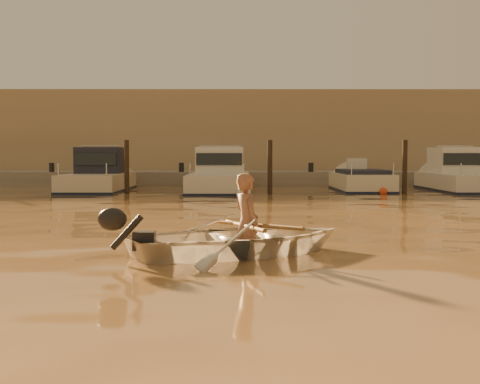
{
  "coord_description": "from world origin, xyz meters",
  "views": [
    {
      "loc": [
        -1.4,
        -10.9,
        1.48
      ],
      "look_at": [
        -1.35,
        1.93,
        0.75
      ],
      "focal_mm": 50.0,
      "sensor_mm": 36.0,
      "label": 1
    }
  ],
  "objects_px": {
    "moored_boat_4": "(459,175)",
    "waterfront_building": "(262,138)",
    "moored_boat_3": "(361,185)",
    "person": "(247,224)",
    "moored_boat_1": "(98,175)",
    "moored_boat_2": "(220,175)",
    "dinghy": "(241,239)"
  },
  "relations": [
    {
      "from": "moored_boat_1",
      "to": "waterfront_building",
      "type": "distance_m",
      "value": 13.17
    },
    {
      "from": "person",
      "to": "moored_boat_2",
      "type": "distance_m",
      "value": 17.05
    },
    {
      "from": "moored_boat_2",
      "to": "waterfront_building",
      "type": "height_order",
      "value": "waterfront_building"
    },
    {
      "from": "moored_boat_3",
      "to": "moored_boat_4",
      "type": "bearing_deg",
      "value": 0.0
    },
    {
      "from": "dinghy",
      "to": "person",
      "type": "height_order",
      "value": "person"
    },
    {
      "from": "waterfront_building",
      "to": "moored_boat_3",
      "type": "bearing_deg",
      "value": -71.98
    },
    {
      "from": "person",
      "to": "moored_boat_1",
      "type": "height_order",
      "value": "moored_boat_1"
    },
    {
      "from": "person",
      "to": "moored_boat_3",
      "type": "height_order",
      "value": "person"
    },
    {
      "from": "waterfront_building",
      "to": "person",
      "type": "bearing_deg",
      "value": -92.57
    },
    {
      "from": "moored_boat_3",
      "to": "moored_boat_2",
      "type": "bearing_deg",
      "value": 180.0
    },
    {
      "from": "moored_boat_2",
      "to": "moored_boat_3",
      "type": "relative_size",
      "value": 1.4
    },
    {
      "from": "moored_boat_1",
      "to": "waterfront_building",
      "type": "relative_size",
      "value": 0.14
    },
    {
      "from": "dinghy",
      "to": "moored_boat_1",
      "type": "xyz_separation_m",
      "value": [
        -5.67,
        17.07,
        0.4
      ]
    },
    {
      "from": "moored_boat_4",
      "to": "waterfront_building",
      "type": "height_order",
      "value": "waterfront_building"
    },
    {
      "from": "moored_boat_2",
      "to": "waterfront_building",
      "type": "relative_size",
      "value": 0.17
    },
    {
      "from": "moored_boat_2",
      "to": "moored_boat_1",
      "type": "bearing_deg",
      "value": 180.0
    },
    {
      "from": "moored_boat_1",
      "to": "moored_boat_2",
      "type": "relative_size",
      "value": 0.82
    },
    {
      "from": "person",
      "to": "moored_boat_1",
      "type": "distance_m",
      "value": 17.98
    },
    {
      "from": "moored_boat_4",
      "to": "waterfront_building",
      "type": "xyz_separation_m",
      "value": [
        -7.54,
        11.0,
        1.77
      ]
    },
    {
      "from": "moored_boat_1",
      "to": "moored_boat_4",
      "type": "height_order",
      "value": "same"
    },
    {
      "from": "moored_boat_2",
      "to": "moored_boat_3",
      "type": "height_order",
      "value": "moored_boat_2"
    },
    {
      "from": "person",
      "to": "waterfront_building",
      "type": "xyz_separation_m",
      "value": [
        1.26,
        28.03,
        1.95
      ]
    },
    {
      "from": "moored_boat_4",
      "to": "dinghy",
      "type": "bearing_deg",
      "value": -117.52
    },
    {
      "from": "moored_boat_1",
      "to": "waterfront_building",
      "type": "height_order",
      "value": "waterfront_building"
    },
    {
      "from": "person",
      "to": "moored_boat_4",
      "type": "relative_size",
      "value": 0.23
    },
    {
      "from": "dinghy",
      "to": "moored_boat_4",
      "type": "relative_size",
      "value": 0.51
    },
    {
      "from": "moored_boat_1",
      "to": "waterfront_building",
      "type": "bearing_deg",
      "value": 57.47
    },
    {
      "from": "moored_boat_2",
      "to": "moored_boat_4",
      "type": "distance_m",
      "value": 9.67
    },
    {
      "from": "moored_boat_1",
      "to": "moored_boat_3",
      "type": "distance_m",
      "value": 10.6
    },
    {
      "from": "moored_boat_4",
      "to": "person",
      "type": "bearing_deg",
      "value": -117.34
    },
    {
      "from": "person",
      "to": "moored_boat_3",
      "type": "distance_m",
      "value": 17.71
    },
    {
      "from": "moored_boat_4",
      "to": "waterfront_building",
      "type": "bearing_deg",
      "value": 124.44
    }
  ]
}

